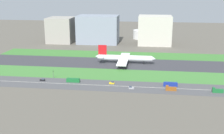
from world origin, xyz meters
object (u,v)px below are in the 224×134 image
at_px(airliner, 124,58).
at_px(truck_1, 217,91).
at_px(bus_0, 170,84).
at_px(car_2, 43,80).
at_px(car_0, 131,88).
at_px(fuel_tank_west, 140,34).
at_px(car_1, 112,83).
at_px(bus_1, 73,80).
at_px(hangar_building, 98,29).
at_px(truck_0, 171,89).
at_px(traffic_light, 53,74).
at_px(office_tower, 155,30).
at_px(terminal_building, 61,30).

height_order(airliner, truck_1, airliner).
relative_size(bus_0, car_2, 2.64).
xyz_separation_m(truck_1, car_0, (-67.11, 0.00, -0.75)).
relative_size(car_0, fuel_tank_west, 0.18).
relative_size(car_1, bus_1, 0.38).
bearing_deg(hangar_building, truck_0, -64.19).
height_order(bus_1, fuel_tank_west, fuel_tank_west).
distance_m(traffic_light, fuel_tank_west, 230.14).
xyz_separation_m(bus_1, truck_1, (117.98, -10.00, -0.15)).
bearing_deg(bus_1, truck_0, -6.93).
xyz_separation_m(bus_0, truck_0, (-0.48, -10.00, -0.15)).
xyz_separation_m(traffic_light, fuel_tank_west, (70.67, 219.01, 2.68)).
bearing_deg(office_tower, fuel_tank_west, 115.65).
xyz_separation_m(office_tower, fuel_tank_west, (-21.61, 45.00, -13.54)).
xyz_separation_m(car_1, hangar_building, (-44.57, 182.00, 19.33)).
bearing_deg(car_1, truck_1, -6.79).
bearing_deg(fuel_tank_west, car_0, -89.86).
height_order(airliner, truck_0, airliner).
xyz_separation_m(bus_1, traffic_light, (-20.38, 7.99, 2.47)).
bearing_deg(office_tower, hangar_building, 180.00).
height_order(bus_1, traffic_light, traffic_light).
bearing_deg(bus_1, terminal_building, 110.15).
distance_m(terminal_building, fuel_tank_west, 125.94).
bearing_deg(traffic_light, office_tower, 62.06).
bearing_deg(car_1, fuel_tank_west, 85.88).
height_order(truck_1, hangar_building, hangar_building).
xyz_separation_m(bus_0, truck_1, (35.27, -10.00, -0.15)).
relative_size(car_1, truck_1, 0.52).
xyz_separation_m(terminal_building, hangar_building, (56.15, 0.00, 1.76)).
height_order(bus_0, car_2, bus_0).
height_order(terminal_building, hangar_building, hangar_building).
bearing_deg(bus_1, traffic_light, 158.58).
bearing_deg(office_tower, bus_1, -111.56).
bearing_deg(truck_0, fuel_tank_west, -82.32).
distance_m(truck_1, car_0, 67.11).
bearing_deg(car_0, traffic_light, -14.17).
relative_size(truck_0, hangar_building, 0.14).
relative_size(car_0, terminal_building, 0.11).
relative_size(car_1, hangar_building, 0.07).
distance_m(airliner, traffic_light, 83.71).
relative_size(car_2, office_tower, 0.09).
height_order(traffic_light, fuel_tank_west, fuel_tank_west).
xyz_separation_m(bus_1, truck_0, (82.24, -10.00, -0.15)).
height_order(car_0, hangar_building, hangar_building).
height_order(truck_1, fuel_tank_west, fuel_tank_west).
relative_size(bus_0, office_tower, 0.25).
bearing_deg(traffic_light, truck_1, -7.41).
xyz_separation_m(car_1, traffic_light, (-54.33, 7.99, 3.37)).
distance_m(airliner, truck_0, 89.81).
height_order(traffic_light, hangar_building, hangar_building).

